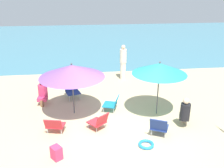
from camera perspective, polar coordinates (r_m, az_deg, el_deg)
name	(u,v)px	position (r m, az deg, el deg)	size (l,w,h in m)	color
ground_plane	(126,134)	(7.69, 3.11, -11.20)	(40.00, 40.00, 0.00)	#CCB789
sea_water	(97,40)	(20.61, -3.40, 9.86)	(40.00, 16.00, 0.01)	teal
umbrella_teal	(160,69)	(8.32, 10.59, 3.42)	(1.78, 1.78, 1.86)	#4C4C51
umbrella_purple	(72,71)	(8.33, -8.97, 2.90)	(2.15, 2.15, 1.80)	#4C4C51
beach_chair_a	(72,89)	(10.00, -8.92, -1.22)	(0.66, 0.72, 0.64)	navy
beach_chair_b	(159,126)	(7.57, 10.46, -9.30)	(0.68, 0.71, 0.63)	navy
beach_chair_c	(55,125)	(7.78, -12.71, -8.91)	(0.61, 0.59, 0.54)	red
beach_chair_d	(99,121)	(7.77, -2.93, -8.31)	(0.71, 0.72, 0.58)	red
beach_chair_e	(112,103)	(8.85, 0.11, -4.31)	(0.66, 0.65, 0.56)	teal
person_a	(185,112)	(8.16, 16.01, -6.01)	(0.42, 0.54, 0.99)	black
person_b	(43,92)	(9.72, -15.25, -1.70)	(0.36, 0.57, 0.90)	#DB3866
person_c	(123,62)	(11.65, 2.50, 4.86)	(0.30, 0.30, 1.62)	silver
swim_ring	(146,144)	(7.25, 7.65, -13.25)	(0.44, 0.44, 0.08)	#238CD8
beach_bag	(56,153)	(6.81, -12.32, -14.79)	(0.28, 0.22, 0.35)	#DB3866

